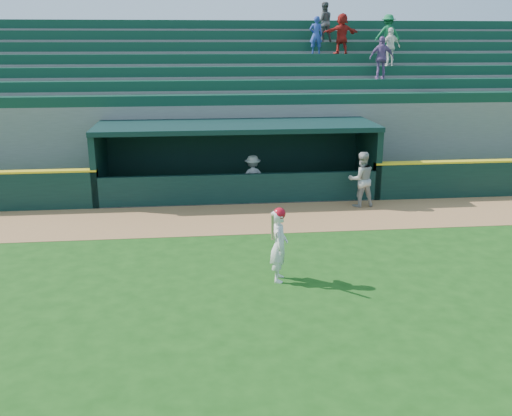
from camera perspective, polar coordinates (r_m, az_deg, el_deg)
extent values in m
plane|color=#174310|center=(12.61, 0.79, -7.74)|extent=(120.00, 120.00, 0.00)
cube|color=#9A6A3D|center=(17.17, -1.18, -1.03)|extent=(40.00, 3.00, 0.01)
imported|color=#A0A09B|center=(18.51, 10.47, 2.84)|extent=(0.92, 0.75, 1.78)
imported|color=#ACADA7|center=(19.23, -0.34, 3.15)|extent=(0.99, 0.63, 1.46)
cube|color=slate|center=(19.84, -1.90, 1.44)|extent=(9.00, 2.60, 0.04)
cube|color=black|center=(19.79, -15.36, 4.17)|extent=(0.20, 2.60, 2.30)
cube|color=black|center=(20.43, 11.09, 4.83)|extent=(0.20, 2.60, 2.30)
cube|color=black|center=(20.85, -2.20, 5.36)|extent=(9.40, 0.20, 2.30)
cube|color=black|center=(19.36, -1.96, 8.19)|extent=(9.40, 2.80, 0.16)
cube|color=black|center=(18.55, -1.62, 1.89)|extent=(9.00, 0.16, 1.00)
cube|color=brown|center=(20.56, -2.07, 2.63)|extent=(8.40, 0.45, 0.10)
cube|color=slate|center=(21.31, -2.31, 6.44)|extent=(34.00, 0.85, 2.91)
cube|color=#0F3828|center=(20.97, -2.34, 10.78)|extent=(34.00, 0.60, 0.36)
cube|color=slate|center=(22.11, -2.47, 7.40)|extent=(34.00, 0.85, 3.36)
cube|color=#0F3828|center=(21.77, -2.51, 12.18)|extent=(34.00, 0.60, 0.36)
cube|color=slate|center=(22.91, -2.62, 8.28)|extent=(34.00, 0.85, 3.81)
cube|color=#0F3828|center=(22.59, -2.67, 13.48)|extent=(34.00, 0.60, 0.36)
cube|color=slate|center=(23.72, -2.76, 9.11)|extent=(34.00, 0.85, 4.26)
cube|color=#0F3828|center=(23.42, -2.82, 14.69)|extent=(34.00, 0.60, 0.36)
cube|color=slate|center=(24.54, -2.89, 9.89)|extent=(34.00, 0.85, 4.71)
cube|color=#0F3828|center=(24.26, -2.96, 15.81)|extent=(34.00, 0.60, 0.36)
cube|color=slate|center=(25.36, -3.01, 10.61)|extent=(34.00, 0.85, 5.16)
cube|color=#0F3828|center=(25.10, -3.09, 16.86)|extent=(34.00, 0.60, 0.36)
cube|color=slate|center=(26.18, -3.13, 11.29)|extent=(34.00, 0.85, 5.61)
cube|color=#0F3828|center=(25.96, -3.22, 17.84)|extent=(34.00, 0.60, 0.36)
cube|color=slate|center=(26.75, -3.20, 11.40)|extent=(34.50, 0.30, 5.61)
imported|color=white|center=(23.83, 13.29, 15.42)|extent=(0.91, 0.55, 1.45)
imported|color=#AA1E1A|center=(24.14, 8.57, 16.87)|extent=(1.49, 0.63, 1.56)
imported|color=#283D96|center=(23.90, 6.02, 16.82)|extent=(0.57, 0.41, 1.44)
imported|color=#4A4A4A|center=(24.84, 6.78, 17.97)|extent=(0.79, 0.62, 1.58)
imported|color=#176839|center=(24.68, 13.05, 16.59)|extent=(1.04, 0.67, 1.52)
imported|color=#7C5592|center=(22.84, 12.46, 14.46)|extent=(0.95, 0.45, 1.57)
imported|color=silver|center=(12.59, 2.32, -3.79)|extent=(0.48, 0.65, 1.62)
sphere|color=#BA0A1A|center=(12.35, 2.36, -0.56)|extent=(0.27, 0.27, 0.27)
cylinder|color=tan|center=(12.19, 1.66, -1.93)|extent=(0.16, 0.53, 0.76)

